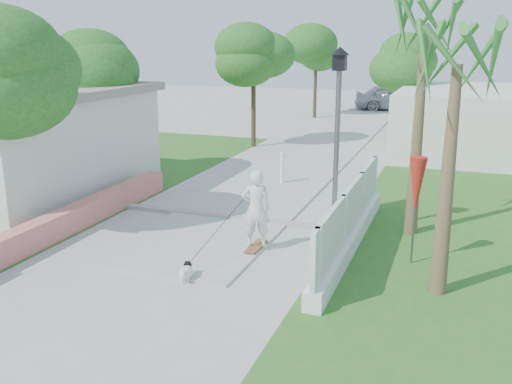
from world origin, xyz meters
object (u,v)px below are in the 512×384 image
at_px(street_lamp, 337,138).
at_px(bollard, 282,167).
at_px(patio_umbrella, 417,187).
at_px(dog, 186,271).
at_px(parked_car, 394,98).
at_px(skateboarder, 233,221).

xyz_separation_m(street_lamp, bollard, (-2.70, 4.50, -1.84)).
bearing_deg(bollard, patio_umbrella, -50.09).
bearing_deg(bollard, dog, -86.20).
xyz_separation_m(dog, parked_car, (0.47, 29.00, 0.65)).
bearing_deg(street_lamp, dog, -122.22).
xyz_separation_m(patio_umbrella, skateboarder, (-3.67, -0.98, -0.86)).
height_order(street_lamp, dog, street_lamp).
distance_m(bollard, skateboarder, 6.55).
bearing_deg(skateboarder, parked_car, -111.22).
distance_m(skateboarder, parked_car, 27.54).
height_order(bollard, dog, bollard).
bearing_deg(parked_car, bollard, 164.26).
bearing_deg(skateboarder, dog, 53.46).
height_order(skateboarder, dog, skateboarder).
xyz_separation_m(street_lamp, patio_umbrella, (1.90, -1.00, -0.74)).
bearing_deg(skateboarder, patio_umbrella, 173.89).
relative_size(street_lamp, patio_umbrella, 1.93).
height_order(street_lamp, patio_umbrella, street_lamp).
bearing_deg(bollard, street_lamp, -59.04).
relative_size(street_lamp, skateboarder, 1.88).
height_order(patio_umbrella, dog, patio_umbrella).
bearing_deg(patio_umbrella, parked_car, 97.72).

